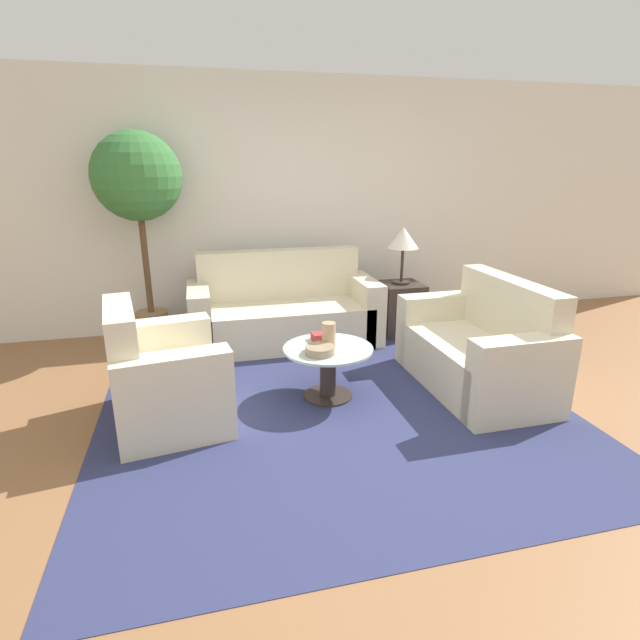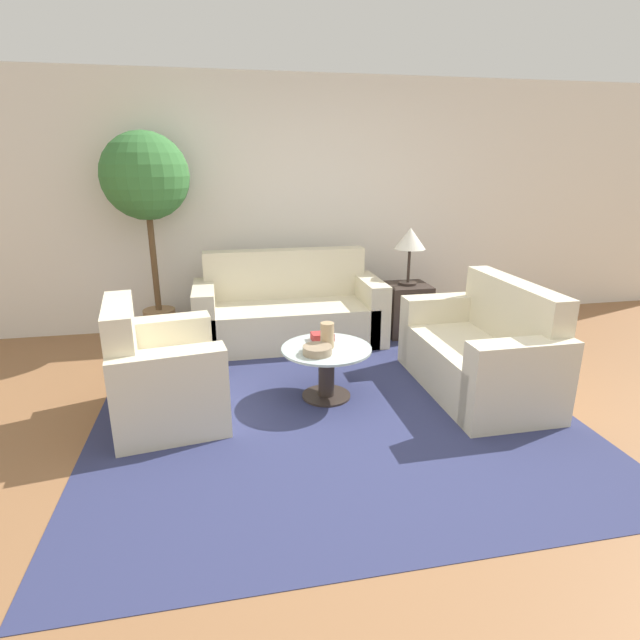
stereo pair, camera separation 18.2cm
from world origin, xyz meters
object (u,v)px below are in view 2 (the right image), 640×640
at_px(potted_plant, 146,185).
at_px(book_stack, 322,336).
at_px(table_lamp, 410,240).
at_px(bowl, 317,350).
at_px(armchair, 158,379).
at_px(sofa_main, 289,313).
at_px(coffee_table, 326,365).
at_px(vase, 327,335).
at_px(loveseat, 483,355).

xyz_separation_m(potted_plant, book_stack, (1.40, -1.48, -1.09)).
height_order(table_lamp, bowl, table_lamp).
height_order(armchair, book_stack, armchair).
relative_size(sofa_main, coffee_table, 2.70).
relative_size(table_lamp, book_stack, 3.32).
xyz_separation_m(coffee_table, potted_plant, (-1.39, 1.66, 1.27)).
bearing_deg(potted_plant, sofa_main, -13.19).
relative_size(coffee_table, vase, 3.53).
bearing_deg(sofa_main, loveseat, -46.99).
distance_m(table_lamp, vase, 1.79).
bearing_deg(armchair, table_lamp, -68.38).
height_order(coffee_table, bowl, bowl).
relative_size(armchair, book_stack, 5.97).
bearing_deg(table_lamp, potted_plant, 172.06).
bearing_deg(bowl, loveseat, 0.89).
relative_size(table_lamp, vase, 3.00).
distance_m(vase, bowl, 0.17).
distance_m(coffee_table, bowl, 0.23).
bearing_deg(table_lamp, coffee_table, -131.06).
xyz_separation_m(sofa_main, vase, (0.11, -1.35, 0.22)).
bearing_deg(book_stack, loveseat, -15.00).
xyz_separation_m(bowl, book_stack, (0.10, 0.29, -0.00)).
distance_m(armchair, vase, 1.25).
xyz_separation_m(sofa_main, bowl, (0.01, -1.47, 0.15)).
bearing_deg(coffee_table, armchair, -176.92).
height_order(potted_plant, bowl, potted_plant).
xyz_separation_m(coffee_table, table_lamp, (1.14, 1.30, 0.72)).
distance_m(potted_plant, bowl, 2.46).
distance_m(armchair, book_stack, 1.26).
bearing_deg(sofa_main, armchair, -128.29).
xyz_separation_m(coffee_table, book_stack, (0.00, 0.17, 0.17)).
xyz_separation_m(sofa_main, potted_plant, (-1.29, 0.30, 1.24)).
distance_m(loveseat, table_lamp, 1.57).
xyz_separation_m(coffee_table, vase, (0.01, 0.00, 0.24)).
relative_size(loveseat, potted_plant, 0.69).
xyz_separation_m(sofa_main, book_stack, (0.11, -1.18, 0.15)).
bearing_deg(vase, loveseat, -4.57).
bearing_deg(coffee_table, vase, 32.20).
bearing_deg(loveseat, coffee_table, -94.75).
height_order(coffee_table, book_stack, book_stack).
height_order(armchair, coffee_table, armchair).
relative_size(vase, bowl, 0.90).
bearing_deg(sofa_main, book_stack, -84.91).
distance_m(loveseat, bowl, 1.35).
relative_size(coffee_table, potted_plant, 0.34).
distance_m(sofa_main, book_stack, 1.20).
xyz_separation_m(table_lamp, book_stack, (-1.13, -1.13, -0.55)).
bearing_deg(vase, book_stack, 91.21).
distance_m(sofa_main, table_lamp, 1.42).
height_order(potted_plant, vase, potted_plant).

